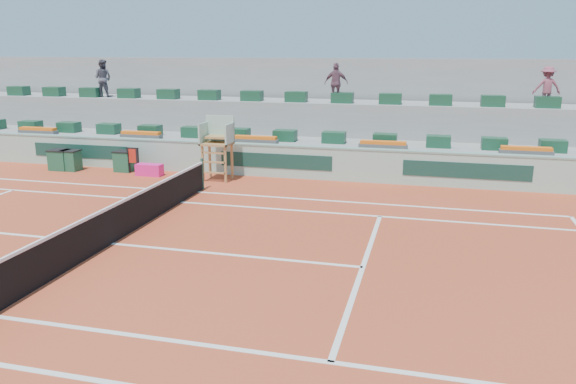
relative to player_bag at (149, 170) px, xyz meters
name	(u,v)px	position (x,y,z in m)	size (l,w,h in m)	color
ground	(112,244)	(2.87, -7.45, -0.23)	(90.00, 90.00, 0.00)	#AA3C20
seating_tier_lower	(246,150)	(2.87, 3.25, 0.37)	(36.00, 4.00, 1.20)	#989895
seating_tier_upper	(257,128)	(2.87, 4.85, 1.07)	(36.00, 2.40, 2.60)	#989895
stadium_back_wall	(266,105)	(2.87, 6.45, 1.97)	(36.00, 0.40, 4.40)	#989895
player_bag	(149,170)	(0.00, 0.00, 0.00)	(1.03, 0.46, 0.46)	#F9208C
spectator_left	(103,78)	(-4.55, 4.46, 3.24)	(0.84, 0.66, 1.73)	#494854
spectator_mid	(336,83)	(6.62, 4.09, 3.20)	(0.97, 0.41, 1.66)	#744D5D
spectator_right	(547,87)	(14.82, 4.38, 3.16)	(1.02, 0.59, 1.58)	#8B4554
court_lines	(112,244)	(2.87, -7.45, -0.22)	(23.89, 11.09, 0.01)	white
tennis_net	(110,224)	(2.87, -7.45, 0.30)	(0.10, 11.97, 1.10)	black
advertising_hoarding	(228,158)	(2.90, 1.05, 0.41)	(36.00, 0.34, 1.26)	#9BC3B0
umpire_chair	(218,139)	(2.87, 0.04, 1.31)	(1.10, 0.90, 2.40)	#A0723C
seat_row_lower	(238,134)	(2.87, 2.35, 1.19)	(32.90, 0.60, 0.44)	#17452B
seat_row_upper	(252,96)	(2.87, 4.25, 2.59)	(32.90, 0.60, 0.44)	#17452B
flower_planters	(197,137)	(1.37, 1.55, 1.11)	(26.80, 0.36, 0.28)	#535353
drink_cooler_a	(124,161)	(-1.36, 0.46, 0.19)	(0.72, 0.62, 0.84)	#1A5035
drink_cooler_b	(71,160)	(-3.54, 0.06, 0.19)	(0.71, 0.61, 0.84)	#1A5035
drink_cooler_c	(60,160)	(-4.04, 0.06, 0.19)	(0.81, 0.70, 0.84)	#1A5035
towel_rack	(133,158)	(-0.83, 0.24, 0.38)	(0.52, 0.09, 1.03)	black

